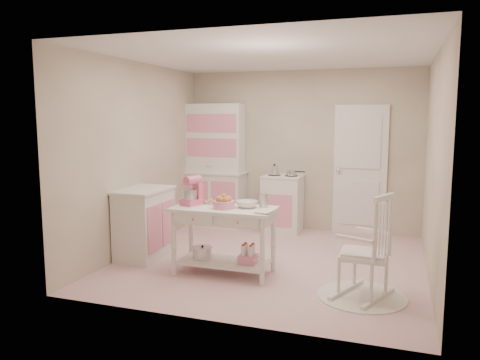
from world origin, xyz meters
name	(u,v)px	position (x,y,z in m)	size (l,w,h in m)	color
room_shell	(271,134)	(0.00, 0.00, 1.65)	(3.84, 3.84, 2.62)	pink
door	(360,170)	(0.95, 1.87, 1.02)	(0.82, 0.05, 2.04)	white
hutch	(215,165)	(-1.43, 1.66, 1.04)	(1.06, 0.50, 2.08)	white
stove	(282,203)	(-0.23, 1.61, 0.46)	(0.62, 0.57, 0.92)	white
base_cabinet	(144,223)	(-1.63, -0.36, 0.46)	(0.54, 0.84, 0.92)	white
lace_rug	(362,296)	(1.22, -0.86, 0.01)	(0.92, 0.92, 0.01)	white
rocking_chair	(364,245)	(1.22, -0.86, 0.55)	(0.48, 0.72, 1.10)	white
work_table	(224,241)	(-0.40, -0.63, 0.40)	(1.20, 0.60, 0.80)	white
stand_mixer	(192,191)	(-0.82, -0.61, 0.97)	(0.20, 0.28, 0.34)	#E66189
cookie_tray	(218,203)	(-0.55, -0.45, 0.81)	(0.34, 0.24, 0.02)	silver
bread_basket	(224,205)	(-0.38, -0.68, 0.85)	(0.25, 0.25, 0.09)	pink
mixing_bowl	(247,204)	(-0.14, -0.55, 0.84)	(0.26, 0.26, 0.08)	white
metal_pitcher	(264,200)	(0.04, -0.47, 0.89)	(0.10, 0.10, 0.17)	silver
recipe_book	(258,211)	(0.05, -0.75, 0.81)	(0.17, 0.22, 0.02)	white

